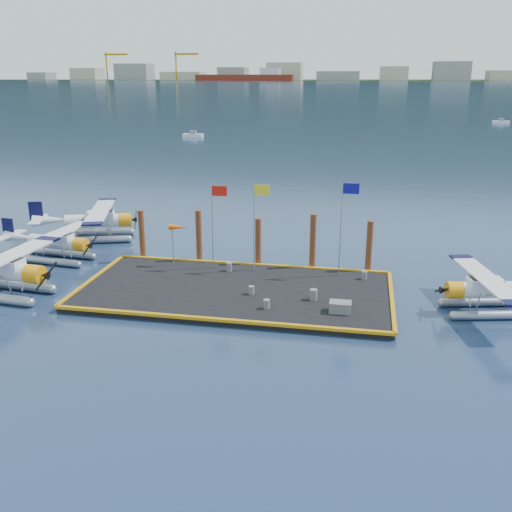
{
  "coord_description": "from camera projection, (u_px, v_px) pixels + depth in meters",
  "views": [
    {
      "loc": [
        7.81,
        -33.95,
        13.95
      ],
      "look_at": [
        0.99,
        2.0,
        2.06
      ],
      "focal_mm": 40.0,
      "sensor_mm": 36.0,
      "label": 1
    }
  ],
  "objects": [
    {
      "name": "ground",
      "position": [
        236.0,
        294.0,
        37.41
      ],
      "size": [
        4000.0,
        4000.0,
        0.0
      ],
      "primitive_type": "plane",
      "color": "#192A4C",
      "rests_on": "ground"
    },
    {
      "name": "dock",
      "position": [
        236.0,
        291.0,
        37.35
      ],
      "size": [
        20.0,
        10.0,
        0.4
      ],
      "primitive_type": "cube",
      "color": "black",
      "rests_on": "ground"
    },
    {
      "name": "dock_bumpers",
      "position": [
        236.0,
        287.0,
        37.26
      ],
      "size": [
        20.25,
        10.25,
        0.18
      ],
      "primitive_type": null,
      "color": "#C4820B",
      "rests_on": "dock"
    },
    {
      "name": "far_backdrop",
      "position": [
        453.0,
        73.0,
        1615.44
      ],
      "size": [
        3050.0,
        2050.0,
        810.0
      ],
      "color": "black",
      "rests_on": "ground"
    },
    {
      "name": "seaplane_a",
      "position": [
        1.0,
        273.0,
        36.69
      ],
      "size": [
        9.09,
        10.02,
        3.55
      ],
      "rotation": [
        0.0,
        0.0,
        -1.66
      ],
      "color": "gray",
      "rests_on": "ground"
    },
    {
      "name": "seaplane_b",
      "position": [
        57.0,
        244.0,
        43.6
      ],
      "size": [
        7.84,
        8.65,
        3.06
      ],
      "rotation": [
        0.0,
        0.0,
        -1.68
      ],
      "color": "gray",
      "rests_on": "ground"
    },
    {
      "name": "seaplane_c",
      "position": [
        97.0,
        223.0,
        49.08
      ],
      "size": [
        9.1,
        9.75,
        3.48
      ],
      "rotation": [
        0.0,
        0.0,
        -1.27
      ],
      "color": "gray",
      "rests_on": "ground"
    },
    {
      "name": "seaplane_d",
      "position": [
        490.0,
        292.0,
        34.17
      ],
      "size": [
        8.0,
        8.69,
        3.08
      ],
      "rotation": [
        0.0,
        0.0,
        1.79
      ],
      "color": "gray",
      "rests_on": "ground"
    },
    {
      "name": "drum_1",
      "position": [
        267.0,
        304.0,
        34.07
      ],
      "size": [
        0.4,
        0.4,
        0.57
      ],
      "primitive_type": "cylinder",
      "color": "slate",
      "rests_on": "dock"
    },
    {
      "name": "drum_2",
      "position": [
        314.0,
        295.0,
        35.35
      ],
      "size": [
        0.49,
        0.49,
        0.69
      ],
      "primitive_type": "cylinder",
      "color": "slate",
      "rests_on": "dock"
    },
    {
      "name": "drum_3",
      "position": [
        251.0,
        290.0,
        36.26
      ],
      "size": [
        0.39,
        0.39,
        0.55
      ],
      "primitive_type": "cylinder",
      "color": "slate",
      "rests_on": "dock"
    },
    {
      "name": "drum_4",
      "position": [
        364.0,
        275.0,
        38.92
      ],
      "size": [
        0.39,
        0.39,
        0.55
      ],
      "primitive_type": "cylinder",
      "color": "slate",
      "rests_on": "dock"
    },
    {
      "name": "drum_5",
      "position": [
        229.0,
        267.0,
        40.46
      ],
      "size": [
        0.43,
        0.43,
        0.61
      ],
      "primitive_type": "cylinder",
      "color": "slate",
      "rests_on": "dock"
    },
    {
      "name": "crate",
      "position": [
        340.0,
        307.0,
        33.56
      ],
      "size": [
        1.29,
        0.86,
        0.64
      ],
      "primitive_type": "cube",
      "color": "slate",
      "rests_on": "dock"
    },
    {
      "name": "flagpole_red",
      "position": [
        215.0,
        214.0,
        40.01
      ],
      "size": [
        1.14,
        0.08,
        6.0
      ],
      "color": "#92939A",
      "rests_on": "dock"
    },
    {
      "name": "flagpole_yellow",
      "position": [
        257.0,
        214.0,
        39.45
      ],
      "size": [
        1.14,
        0.08,
        6.2
      ],
      "color": "#92939A",
      "rests_on": "dock"
    },
    {
      "name": "flagpole_blue",
      "position": [
        344.0,
        216.0,
        38.33
      ],
      "size": [
        1.14,
        0.08,
        6.5
      ],
      "color": "#92939A",
      "rests_on": "dock"
    },
    {
      "name": "windsock",
      "position": [
        178.0,
        228.0,
        40.86
      ],
      "size": [
        1.4,
        0.44,
        3.12
      ],
      "color": "#92939A",
      "rests_on": "dock"
    },
    {
      "name": "piling_0",
      "position": [
        142.0,
        236.0,
        43.35
      ],
      "size": [
        0.44,
        0.44,
        4.0
      ],
      "primitive_type": "cylinder",
      "color": "#4C2A15",
      "rests_on": "ground"
    },
    {
      "name": "piling_1",
      "position": [
        199.0,
        238.0,
        42.52
      ],
      "size": [
        0.44,
        0.44,
        4.2
      ],
      "primitive_type": "cylinder",
      "color": "#4C2A15",
      "rests_on": "ground"
    },
    {
      "name": "piling_2",
      "position": [
        258.0,
        244.0,
        41.78
      ],
      "size": [
        0.44,
        0.44,
        3.8
      ],
      "primitive_type": "cylinder",
      "color": "#4C2A15",
      "rests_on": "ground"
    },
    {
      "name": "piling_3",
      "position": [
        313.0,
        243.0,
        41.0
      ],
      "size": [
        0.44,
        0.44,
        4.3
      ],
      "primitive_type": "cylinder",
      "color": "#4C2A15",
      "rests_on": "ground"
    },
    {
      "name": "piling_4",
      "position": [
        369.0,
        248.0,
        40.34
      ],
      "size": [
        0.44,
        0.44,
        4.0
      ],
      "primitive_type": "cylinder",
      "color": "#4C2A15",
      "rests_on": "ground"
    }
  ]
}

